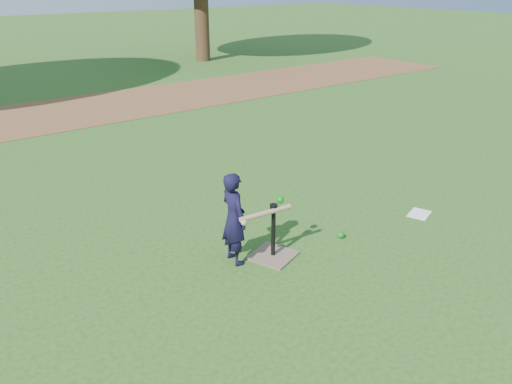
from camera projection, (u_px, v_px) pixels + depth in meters
ground at (277, 251)px, 5.45m from camera, size 80.00×80.00×0.00m
dirt_strip at (59, 113)px, 10.92m from camera, size 24.00×3.00×0.01m
child at (234, 218)px, 5.08m from camera, size 0.26×0.38×0.99m
wiffle_ball_ground at (341, 235)px, 5.71m from camera, size 0.08×0.08×0.08m
clipboard at (419, 214)px, 6.30m from camera, size 0.36×0.32×0.01m
batting_tee at (273, 247)px, 5.31m from camera, size 0.55×0.55×0.61m
swing_action at (267, 211)px, 5.07m from camera, size 0.63×0.18×0.12m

